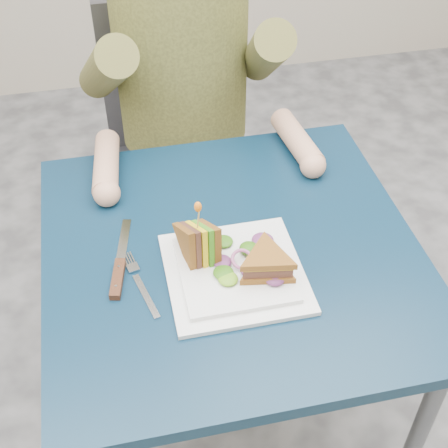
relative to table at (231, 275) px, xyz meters
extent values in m
plane|color=#525254|center=(0.00, 0.00, -0.65)|extent=(4.00, 4.00, 0.00)
cube|color=black|center=(0.00, 0.00, 0.06)|extent=(0.75, 0.75, 0.03)
cylinder|color=#595B5E|center=(-0.32, 0.32, -0.30)|extent=(0.04, 0.04, 0.70)
cylinder|color=#595B5E|center=(0.32, 0.32, -0.30)|extent=(0.04, 0.04, 0.70)
cube|color=#47474C|center=(0.00, 0.60, -0.20)|extent=(0.42, 0.40, 0.04)
cube|color=#47474C|center=(0.00, 0.78, 0.05)|extent=(0.42, 0.03, 0.46)
cylinder|color=#47474C|center=(-0.18, 0.43, -0.44)|extent=(0.02, 0.02, 0.43)
cylinder|color=#47474C|center=(0.18, 0.43, -0.44)|extent=(0.02, 0.02, 0.43)
cylinder|color=#47474C|center=(-0.18, 0.77, -0.44)|extent=(0.02, 0.02, 0.43)
cylinder|color=#47474C|center=(0.18, 0.77, -0.44)|extent=(0.02, 0.02, 0.43)
cylinder|color=#505124|center=(0.00, 0.58, 0.22)|extent=(0.34, 0.34, 0.52)
cylinder|color=brown|center=(-0.20, 0.49, 0.23)|extent=(0.15, 0.39, 0.31)
cylinder|color=tan|center=(-0.23, 0.29, 0.11)|extent=(0.08, 0.20, 0.06)
sphere|color=tan|center=(-0.23, 0.19, 0.11)|extent=(0.06, 0.06, 0.06)
cylinder|color=brown|center=(0.20, 0.49, 0.23)|extent=(0.15, 0.39, 0.31)
cylinder|color=tan|center=(0.23, 0.29, 0.11)|extent=(0.08, 0.20, 0.06)
sphere|color=tan|center=(0.23, 0.19, 0.11)|extent=(0.06, 0.06, 0.06)
cube|color=white|center=(-0.01, -0.07, 0.08)|extent=(0.26, 0.26, 0.01)
cube|color=white|center=(-0.01, -0.07, 0.09)|extent=(0.21, 0.21, 0.01)
cube|color=silver|center=(-0.18, -0.09, 0.08)|extent=(0.04, 0.12, 0.00)
cube|color=silver|center=(-0.20, -0.02, 0.08)|extent=(0.03, 0.03, 0.00)
cube|color=silver|center=(-0.21, 0.01, 0.08)|extent=(0.01, 0.03, 0.00)
cube|color=silver|center=(-0.21, 0.01, 0.08)|extent=(0.01, 0.03, 0.00)
cube|color=silver|center=(-0.20, 0.01, 0.08)|extent=(0.01, 0.03, 0.00)
cube|color=silver|center=(-0.20, 0.01, 0.08)|extent=(0.01, 0.03, 0.00)
cube|color=silver|center=(-0.21, 0.06, 0.08)|extent=(0.05, 0.14, 0.00)
cube|color=black|center=(-0.23, -0.04, 0.09)|extent=(0.04, 0.10, 0.01)
cylinder|color=silver|center=(-0.23, -0.02, 0.09)|extent=(0.01, 0.01, 0.00)
cylinder|color=silver|center=(-0.24, -0.07, 0.09)|extent=(0.01, 0.01, 0.00)
cylinder|color=tan|center=(-0.07, -0.03, 0.20)|extent=(0.01, 0.01, 0.06)
ellipsoid|color=orange|center=(-0.07, -0.03, 0.23)|extent=(0.01, 0.01, 0.02)
torus|color=#9E4C7A|center=(0.00, -0.07, 0.11)|extent=(0.04, 0.04, 0.02)
camera|label=1|loc=(-0.20, -0.87, 0.96)|focal=50.00mm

